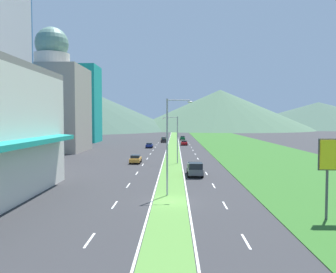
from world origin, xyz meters
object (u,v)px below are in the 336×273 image
(street_lamp_near, at_px, (170,141))
(car_5, at_px, (136,159))
(car_3, at_px, (184,143))
(pickup_truck_0, at_px, (195,169))
(car_0, at_px, (164,140))
(car_1, at_px, (183,138))
(car_2, at_px, (164,139))
(car_4, at_px, (149,145))
(street_lamp_mid, at_px, (176,136))

(street_lamp_near, height_order, car_5, street_lamp_near)
(car_3, relative_size, pickup_truck_0, 0.83)
(car_3, bearing_deg, car_0, -151.16)
(street_lamp_near, height_order, car_0, street_lamp_near)
(car_0, height_order, car_1, car_1)
(car_3, height_order, car_5, car_5)
(street_lamp_near, relative_size, car_2, 2.31)
(pickup_truck_0, bearing_deg, car_4, -168.17)
(street_lamp_mid, distance_m, car_3, 44.35)
(car_1, height_order, car_5, car_1)
(car_5, bearing_deg, car_3, -12.83)
(car_4, xyz_separation_m, pickup_truck_0, (9.93, -47.43, 0.27))
(car_1, bearing_deg, street_lamp_near, -2.05)
(street_lamp_near, bearing_deg, pickup_truck_0, 75.22)
(car_5, bearing_deg, street_lamp_near, -166.06)
(car_1, relative_size, car_4, 1.00)
(street_lamp_mid, height_order, car_5, street_lamp_mid)
(car_5, height_order, pickup_truck_0, pickup_truck_0)
(street_lamp_mid, bearing_deg, street_lamp_near, -91.41)
(street_lamp_near, distance_m, car_3, 70.37)
(car_5, bearing_deg, car_2, -2.85)
(street_lamp_mid, xyz_separation_m, car_3, (2.71, 44.07, -4.15))
(car_2, distance_m, car_3, 19.35)
(pickup_truck_0, bearing_deg, car_1, 179.93)
(street_lamp_near, distance_m, car_0, 82.26)
(car_0, relative_size, car_5, 0.97)
(car_0, distance_m, pickup_truck_0, 69.72)
(street_lamp_near, distance_m, car_5, 27.77)
(car_0, relative_size, pickup_truck_0, 0.76)
(street_lamp_near, xyz_separation_m, pickup_truck_0, (3.33, 12.64, -4.71))
(street_lamp_near, xyz_separation_m, car_4, (-6.60, 60.06, -4.98))
(street_lamp_near, relative_size, car_1, 2.39)
(street_lamp_near, bearing_deg, car_0, 92.25)
(car_0, bearing_deg, street_lamp_mid, -176.06)
(car_4, distance_m, car_5, 33.54)
(car_1, relative_size, pickup_truck_0, 0.78)
(car_3, xyz_separation_m, pickup_truck_0, (-0.01, -57.48, 0.25))
(street_lamp_mid, xyz_separation_m, car_4, (-7.24, 34.02, -4.17))
(car_0, relative_size, car_1, 0.98)
(street_lamp_near, xyz_separation_m, car_2, (-3.51, 88.22, -4.91))
(car_4, bearing_deg, car_5, -179.97)
(street_lamp_near, relative_size, car_3, 2.23)
(street_lamp_mid, bearing_deg, car_5, 176.24)
(car_1, xyz_separation_m, car_4, (-10.03, -35.86, -0.08))
(car_1, xyz_separation_m, car_5, (-10.01, -69.40, -0.04))
(car_3, xyz_separation_m, car_5, (-9.93, -43.60, 0.02))
(car_1, distance_m, car_3, 25.80)
(street_lamp_mid, relative_size, pickup_truck_0, 1.56)
(street_lamp_near, relative_size, car_5, 2.35)
(street_lamp_mid, height_order, car_0, street_lamp_mid)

